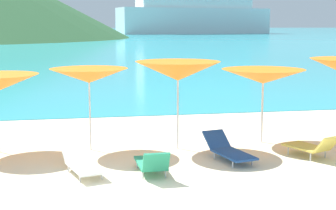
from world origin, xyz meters
name	(u,v)px	position (x,y,z in m)	size (l,w,h in m)	color
ground_plane	(90,115)	(0.00, 10.00, -0.15)	(50.00, 100.00, 0.30)	beige
ocean_water	(72,31)	(0.00, 228.45, 0.01)	(650.00, 440.00, 0.02)	#2DADBC
umbrella_4	(89,76)	(-0.19, 3.80, 1.97)	(2.11, 2.11, 2.16)	silver
umbrella_5	(178,71)	(2.09, 3.50, 2.07)	(2.30, 2.30, 2.33)	silver
umbrella_6	(263,76)	(4.56, 3.79, 1.86)	(2.51, 2.51, 2.06)	silver
lounge_chair_0	(82,163)	(-0.47, 1.66, 0.25)	(1.00, 1.74, 0.56)	white
lounge_chair_1	(312,146)	(5.18, 1.96, 0.29)	(1.09, 1.50, 0.65)	#D8BF4C
lounge_chair_2	(228,150)	(3.08, 2.17, 0.25)	(0.97, 1.82, 0.58)	#1E478C
lounge_chair_3	(152,163)	(1.05, 1.27, 0.27)	(0.61, 1.46, 0.65)	#268C66
cruise_ship	(195,4)	(41.78, 163.98, 10.03)	(54.86, 20.57, 25.61)	white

